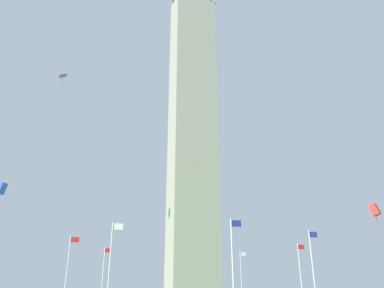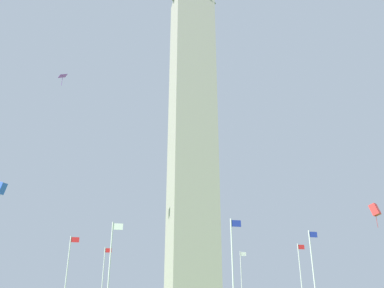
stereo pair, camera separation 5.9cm
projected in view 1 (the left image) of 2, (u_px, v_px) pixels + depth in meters
obelisk_monument at (192, 109)px, 59.15m from camera, size 6.31×6.31×57.39m
flagpole_n at (301, 273)px, 53.81m from camera, size 1.12×0.14×8.77m
flagpole_ne at (241, 276)px, 62.83m from camera, size 1.12×0.14×8.77m
flagpole_e at (170, 277)px, 64.48m from camera, size 1.12×0.14×8.77m
flagpole_se at (103, 274)px, 57.79m from camera, size 1.12×0.14×8.77m
flagpole_s at (68, 269)px, 46.69m from camera, size 1.12×0.14×8.77m
flagpole_sw at (111, 262)px, 37.67m from camera, size 1.12×0.14×8.77m
flagpole_w at (233, 261)px, 36.02m from camera, size 1.12×0.14×8.77m
flagpole_nw at (313, 266)px, 42.70m from camera, size 1.12×0.14×8.77m
kite_blue_box at (1, 188)px, 29.32m from camera, size 0.91×0.86×1.92m
kite_purple_diamond at (63, 76)px, 48.72m from camera, size 1.22×1.27×1.61m
kite_red_box at (375, 210)px, 39.58m from camera, size 1.04×1.17×2.50m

